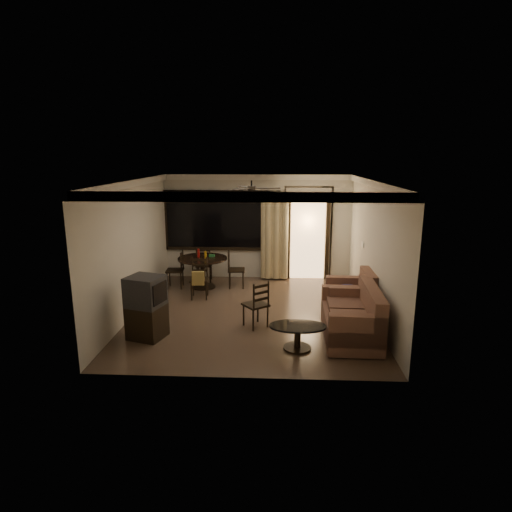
# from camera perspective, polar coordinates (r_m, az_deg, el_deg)

# --- Properties ---
(ground) EXTENTS (5.50, 5.50, 0.00)m
(ground) POSITION_cam_1_polar(r_m,az_deg,el_deg) (9.24, -0.56, -7.57)
(ground) COLOR #7F6651
(ground) RESTS_ON ground
(room_shell) EXTENTS (5.50, 6.70, 5.50)m
(room_shell) POSITION_cam_1_polar(r_m,az_deg,el_deg) (10.49, 3.24, 5.28)
(room_shell) COLOR beige
(room_shell) RESTS_ON ground
(dining_table) EXTENTS (1.24, 1.24, 0.99)m
(dining_table) POSITION_cam_1_polar(r_m,az_deg,el_deg) (10.88, -7.11, -1.07)
(dining_table) COLOR black
(dining_table) RESTS_ON ground
(dining_chair_west) EXTENTS (0.45, 0.45, 0.95)m
(dining_chair_west) POSITION_cam_1_polar(r_m,az_deg,el_deg) (11.05, -10.66, -2.74)
(dining_chair_west) COLOR black
(dining_chair_west) RESTS_ON ground
(dining_chair_east) EXTENTS (0.45, 0.45, 0.95)m
(dining_chair_east) POSITION_cam_1_polar(r_m,az_deg,el_deg) (10.91, -2.69, -2.72)
(dining_chair_east) COLOR black
(dining_chair_east) RESTS_ON ground
(dining_chair_south) EXTENTS (0.45, 0.50, 0.95)m
(dining_chair_south) POSITION_cam_1_polar(r_m,az_deg,el_deg) (10.14, -7.55, -3.94)
(dining_chair_south) COLOR black
(dining_chair_south) RESTS_ON ground
(dining_chair_north) EXTENTS (0.45, 0.45, 0.95)m
(dining_chair_north) POSITION_cam_1_polar(r_m,az_deg,el_deg) (11.47, -6.91, -2.00)
(dining_chair_north) COLOR black
(dining_chair_north) RESTS_ON ground
(tv_cabinet) EXTENTS (0.74, 0.70, 1.17)m
(tv_cabinet) POSITION_cam_1_polar(r_m,az_deg,el_deg) (8.11, -14.41, -6.63)
(tv_cabinet) COLOR black
(tv_cabinet) RESTS_ON ground
(sofa) EXTENTS (1.01, 1.81, 0.95)m
(sofa) POSITION_cam_1_polar(r_m,az_deg,el_deg) (8.11, 12.98, -8.09)
(sofa) COLOR #40201D
(sofa) RESTS_ON ground
(armchair) EXTENTS (0.98, 0.98, 0.96)m
(armchair) POSITION_cam_1_polar(r_m,az_deg,el_deg) (9.15, 12.78, -5.50)
(armchair) COLOR #40201D
(armchair) RESTS_ON ground
(coffee_table) EXTENTS (0.99, 0.59, 0.43)m
(coffee_table) POSITION_cam_1_polar(r_m,az_deg,el_deg) (7.55, 5.56, -10.21)
(coffee_table) COLOR black
(coffee_table) RESTS_ON ground
(side_chair) EXTENTS (0.59, 0.59, 0.95)m
(side_chair) POSITION_cam_1_polar(r_m,az_deg,el_deg) (8.44, -0.01, -7.61)
(side_chair) COLOR black
(side_chair) RESTS_ON ground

